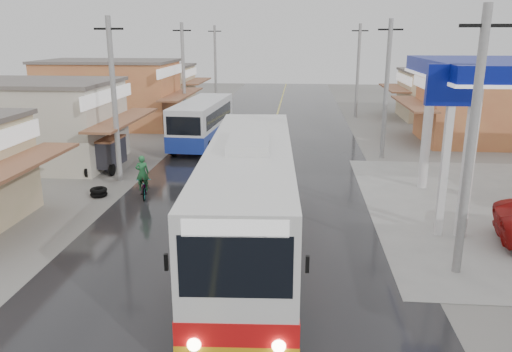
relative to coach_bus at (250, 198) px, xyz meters
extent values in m
plane|color=slate|center=(-0.43, -0.93, -1.95)|extent=(120.00, 120.00, 0.00)
cube|color=black|center=(-0.43, 14.07, -1.94)|extent=(12.00, 90.00, 0.02)
cube|color=#D8CC4C|center=(-0.43, 14.07, -1.92)|extent=(0.15, 90.00, 0.01)
cylinder|color=white|center=(7.57, 8.07, 0.80)|extent=(0.44, 0.44, 5.50)
cylinder|color=white|center=(7.57, 2.07, 0.80)|extent=(0.44, 0.44, 5.50)
cube|color=white|center=(6.77, 2.07, 1.05)|extent=(0.25, 0.25, 6.00)
cube|color=navy|center=(6.77, 2.07, 3.55)|extent=(1.80, 0.30, 1.40)
cube|color=silver|center=(0.00, -0.08, 0.23)|extent=(3.33, 12.88, 3.14)
cube|color=black|center=(0.00, -0.08, -1.45)|extent=(3.35, 12.90, 0.32)
cube|color=red|center=(0.00, -0.08, -0.92)|extent=(3.37, 12.92, 0.58)
cube|color=gold|center=(0.00, -0.08, -1.27)|extent=(3.38, 12.93, 0.15)
cube|color=black|center=(-0.02, 0.45, 0.57)|extent=(3.23, 10.23, 1.06)
cube|color=black|center=(0.34, -6.40, 0.68)|extent=(2.36, 0.24, 1.38)
cube|color=black|center=(-0.33, 6.24, 0.68)|extent=(2.36, 0.24, 1.17)
cube|color=white|center=(0.34, -6.40, 1.53)|extent=(2.16, 0.23, 0.37)
cube|color=silver|center=(0.00, -0.08, 1.95)|extent=(1.44, 3.25, 0.32)
cylinder|color=black|center=(-0.94, -4.60, -1.34)|extent=(0.43, 1.19, 1.17)
cylinder|color=black|center=(1.42, -4.47, -1.34)|extent=(0.43, 1.19, 1.17)
cylinder|color=black|center=(-1.39, 3.89, -1.34)|extent=(0.43, 1.19, 1.17)
cylinder|color=black|center=(0.97, 4.02, -1.34)|extent=(0.43, 1.19, 1.17)
sphere|color=#FFF2CC|center=(-0.56, -6.51, -1.13)|extent=(0.31, 0.31, 0.30)
sphere|color=#FFF2CC|center=(1.24, -6.42, -1.13)|extent=(0.31, 0.31, 0.30)
cube|color=black|center=(-1.15, -6.23, 0.62)|extent=(0.08, 0.08, 0.37)
cube|color=black|center=(1.80, -6.07, 0.62)|extent=(0.08, 0.08, 0.37)
cube|color=silver|center=(-4.79, 16.61, -0.22)|extent=(2.83, 8.90, 2.44)
cube|color=#1C339B|center=(-4.79, 16.61, -1.05)|extent=(2.87, 8.94, 0.98)
cube|color=black|center=(-4.79, 16.61, 0.12)|extent=(2.79, 7.44, 0.88)
cube|color=black|center=(-5.04, 12.28, 0.12)|extent=(2.04, 0.24, 1.07)
cylinder|color=black|center=(-6.02, 13.55, -1.44)|extent=(0.35, 0.99, 0.98)
cylinder|color=black|center=(-3.92, 13.43, -1.44)|extent=(0.35, 0.99, 0.98)
cylinder|color=black|center=(-5.66, 19.79, -1.44)|extent=(0.35, 0.99, 0.98)
cylinder|color=black|center=(-3.57, 19.67, -1.44)|extent=(0.35, 0.99, 0.98)
imported|color=black|center=(-5.37, 5.57, -1.46)|extent=(1.08, 1.95, 0.97)
imported|color=#25713C|center=(-5.37, 5.35, -0.76)|extent=(0.67, 0.52, 1.61)
cube|color=#26262D|center=(-8.74, 9.82, -0.93)|extent=(1.47, 2.18, 1.39)
cube|color=brown|center=(-8.74, 9.82, -0.19)|extent=(1.52, 2.24, 0.11)
cylinder|color=black|center=(-9.51, 9.10, -1.63)|extent=(0.22, 0.65, 0.64)
cylinder|color=black|center=(-9.46, 10.59, -1.63)|extent=(0.22, 0.65, 0.64)
cylinder|color=black|center=(-8.13, 8.84, -1.63)|extent=(0.15, 0.64, 0.64)
cube|color=#26262D|center=(-9.78, 9.34, -0.90)|extent=(1.59, 2.31, 1.44)
cube|color=brown|center=(-9.78, 9.34, -0.12)|extent=(1.65, 2.37, 0.11)
cylinder|color=black|center=(-10.61, 8.62, -1.62)|extent=(0.24, 0.68, 0.66)
cylinder|color=black|center=(-10.50, 10.17, -1.62)|extent=(0.24, 0.68, 0.66)
cylinder|color=black|center=(-9.19, 8.30, -1.62)|extent=(0.18, 0.67, 0.66)
torus|color=black|center=(-7.50, 5.44, -1.85)|extent=(0.78, 0.78, 0.20)
torus|color=black|center=(-7.50, 5.44, -1.65)|extent=(0.78, 0.78, 0.20)
camera|label=1|loc=(1.55, -15.59, 5.25)|focal=35.00mm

